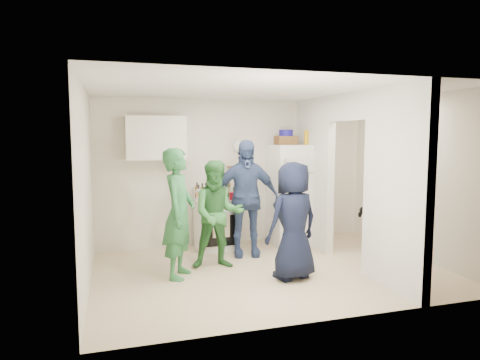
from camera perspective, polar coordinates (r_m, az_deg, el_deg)
name	(u,v)px	position (r m, az deg, el deg)	size (l,w,h in m)	color
floor	(270,270)	(6.16, 4.03, -11.94)	(4.80, 4.80, 0.00)	#CBB88F
wall_back	(236,172)	(7.50, -0.48, 1.06)	(4.80, 4.80, 0.00)	silver
wall_front	(331,200)	(4.36, 12.05, -2.63)	(4.80, 4.80, 0.00)	silver
wall_left	(86,188)	(5.53, -19.86, -1.06)	(3.40, 3.40, 0.00)	silver
wall_right	(417,177)	(7.10, 22.54, 0.33)	(3.40, 3.40, 0.00)	silver
ceiling	(271,90)	(5.89, 4.21, 11.88)	(4.80, 4.80, 0.00)	white
partition_pier_back	(314,173)	(7.38, 9.82, 0.89)	(0.12, 1.20, 2.50)	silver
partition_pier_front	(396,189)	(5.51, 20.05, -1.09)	(0.12, 1.20, 2.50)	silver
partition_header	(350,107)	(6.40, 14.43, 9.44)	(0.12, 1.00, 0.40)	silver
stove	(216,224)	(7.19, -3.16, -5.82)	(0.71, 0.59, 0.84)	white
upper_cabinet	(156,138)	(7.03, -11.15, 5.52)	(0.95, 0.34, 0.70)	silver
fridge	(292,194)	(7.51, 6.90, -1.93)	(0.71, 0.69, 1.73)	white
wicker_basket	(286,140)	(7.45, 6.13, 5.27)	(0.35, 0.25, 0.15)	brown
blue_bowl	(286,133)	(7.45, 6.14, 6.27)	(0.24, 0.24, 0.11)	navy
yellow_cup_stack_top	(307,138)	(7.44, 8.87, 5.61)	(0.09, 0.09, 0.25)	gold
wall_clock	(239,146)	(7.47, -0.07, 4.50)	(0.22, 0.22, 0.03)	white
spice_shelf	(237,167)	(7.45, -0.38, 1.80)	(0.35, 0.08, 0.03)	olive
nook_window	(408,151)	(7.22, 21.54, 3.64)	(0.03, 0.70, 0.80)	black
nook_window_frame	(408,151)	(7.21, 21.45, 3.64)	(0.04, 0.76, 0.86)	white
nook_valance	(407,128)	(7.20, 21.39, 6.43)	(0.04, 0.82, 0.18)	white
yellow_cup_stack_stove	(212,193)	(6.86, -3.73, -1.76)	(0.09, 0.09, 0.25)	yellow
red_cup	(232,196)	(6.97, -1.04, -2.17)	(0.09, 0.09, 0.12)	red
person_green_left	(179,213)	(5.74, -8.15, -4.42)	(0.63, 0.41, 1.73)	#2E733D
person_green_center	(218,214)	(6.11, -2.98, -4.61)	(0.75, 0.58, 1.54)	#347738
person_denim	(245,198)	(6.70, 0.68, -2.42)	(1.07, 0.45, 1.83)	#354975
person_navy	(293,221)	(5.68, 7.12, -5.40)	(0.76, 0.49, 1.55)	black
person_nook	(384,204)	(7.21, 18.67, -3.06)	(1.03, 0.59, 1.60)	black
bottle_a	(197,190)	(7.17, -5.75, -1.37)	(0.07, 0.07, 0.27)	brown
bottle_b	(206,191)	(6.96, -4.55, -1.53)	(0.08, 0.08, 0.28)	#184A20
bottle_c	(209,190)	(7.22, -4.14, -1.32)	(0.07, 0.07, 0.26)	silver
bottle_d	(219,191)	(7.04, -2.87, -1.52)	(0.08, 0.08, 0.26)	brown
bottle_e	(219,189)	(7.29, -2.77, -1.15)	(0.07, 0.07, 0.29)	#979CA8
bottle_f	(227,188)	(7.15, -1.77, -1.13)	(0.06, 0.06, 0.33)	#17402B
bottle_g	(229,188)	(7.28, -1.49, -1.03)	(0.06, 0.06, 0.32)	brown
bottle_h	(199,193)	(6.93, -5.53, -1.67)	(0.08, 0.08, 0.26)	silver
bottle_i	(218,190)	(7.21, -2.94, -1.30)	(0.07, 0.07, 0.27)	maroon
bottle_j	(235,191)	(7.09, -0.70, -1.48)	(0.06, 0.06, 0.26)	#205E3C
bottle_k	(202,191)	(7.08, -5.05, -1.48)	(0.07, 0.07, 0.26)	olive
bottle_l	(226,191)	(7.01, -1.88, -1.48)	(0.06, 0.06, 0.28)	#8D969B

